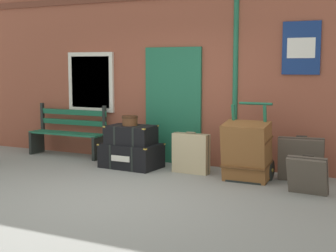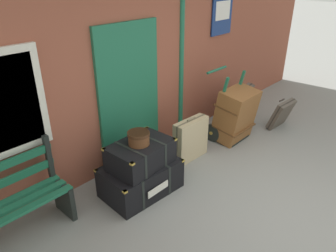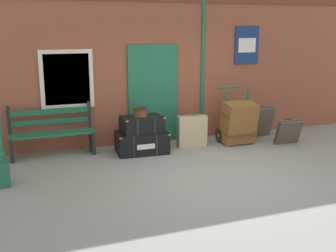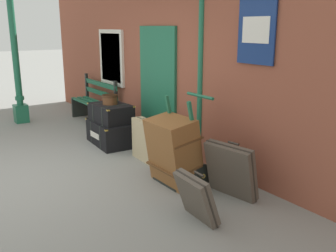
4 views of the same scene
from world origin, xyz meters
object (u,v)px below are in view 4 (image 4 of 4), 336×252
(round_hatbox, at_px, (110,99))
(suitcase_oxblood, at_px, (146,141))
(porters_trolley, at_px, (184,162))
(large_brown_trunk, at_px, (174,151))
(lamp_post, at_px, (17,74))
(steamer_trunk_base, at_px, (112,133))
(suitcase_olive, at_px, (196,198))
(suitcase_brown, at_px, (231,170))
(platform_bench, at_px, (95,103))
(steamer_trunk_middle, at_px, (111,113))

(round_hatbox, distance_m, suitcase_oxblood, 1.24)
(porters_trolley, height_order, large_brown_trunk, porters_trolley)
(round_hatbox, distance_m, large_brown_trunk, 2.17)
(lamp_post, relative_size, steamer_trunk_base, 2.75)
(steamer_trunk_base, height_order, suitcase_oxblood, suitcase_oxblood)
(suitcase_olive, bearing_deg, lamp_post, -175.62)
(steamer_trunk_base, height_order, large_brown_trunk, large_brown_trunk)
(steamer_trunk_base, relative_size, porters_trolley, 0.88)
(large_brown_trunk, relative_size, suitcase_brown, 1.31)
(lamp_post, height_order, large_brown_trunk, lamp_post)
(suitcase_olive, bearing_deg, steamer_trunk_base, 170.54)
(platform_bench, bearing_deg, steamer_trunk_base, -14.10)
(lamp_post, bearing_deg, platform_bench, 56.06)
(platform_bench, xyz_separation_m, porters_trolley, (3.81, -0.37, -0.17))
(lamp_post, distance_m, platform_bench, 1.79)
(steamer_trunk_middle, xyz_separation_m, large_brown_trunk, (2.11, -0.11, -0.11))
(steamer_trunk_base, bearing_deg, platform_bench, 165.90)
(platform_bench, relative_size, suitcase_olive, 2.85)
(steamer_trunk_base, distance_m, suitcase_oxblood, 1.12)
(suitcase_olive, bearing_deg, round_hatbox, 170.78)
(round_hatbox, height_order, suitcase_brown, round_hatbox)
(platform_bench, relative_size, suitcase_brown, 2.24)
(round_hatbox, height_order, porters_trolley, porters_trolley)
(porters_trolley, bearing_deg, large_brown_trunk, -90.00)
(suitcase_oxblood, bearing_deg, suitcase_olive, -15.88)
(large_brown_trunk, relative_size, suitcase_oxblood, 1.35)
(platform_bench, height_order, suitcase_olive, platform_bench)
(porters_trolley, bearing_deg, suitcase_olive, -29.95)
(round_hatbox, xyz_separation_m, porters_trolley, (2.13, 0.07, -0.57))
(steamer_trunk_middle, relative_size, suitcase_olive, 1.47)
(porters_trolley, xyz_separation_m, suitcase_olive, (1.00, -0.57, 0.00))
(suitcase_olive, bearing_deg, porters_trolley, 150.05)
(lamp_post, bearing_deg, steamer_trunk_middle, 19.89)
(round_hatbox, height_order, large_brown_trunk, large_brown_trunk)
(steamer_trunk_middle, relative_size, round_hatbox, 2.96)
(platform_bench, relative_size, porters_trolley, 1.34)
(suitcase_oxblood, height_order, suitcase_brown, suitcase_brown)
(steamer_trunk_base, xyz_separation_m, suitcase_olive, (3.12, -0.52, 0.06))
(large_brown_trunk, bearing_deg, platform_bench, 171.85)
(platform_bench, relative_size, large_brown_trunk, 1.71)
(steamer_trunk_base, relative_size, large_brown_trunk, 1.12)
(platform_bench, height_order, steamer_trunk_middle, platform_bench)
(suitcase_oxblood, bearing_deg, lamp_post, -164.88)
(large_brown_trunk, xyz_separation_m, suitcase_brown, (0.75, 0.35, -0.12))
(round_hatbox, relative_size, suitcase_olive, 0.50)
(lamp_post, bearing_deg, suitcase_brown, 12.17)
(platform_bench, bearing_deg, suitcase_olive, -11.11)
(platform_bench, xyz_separation_m, steamer_trunk_middle, (1.69, -0.43, 0.14))
(round_hatbox, xyz_separation_m, suitcase_brown, (2.89, 0.24, -0.49))
(lamp_post, distance_m, round_hatbox, 2.78)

